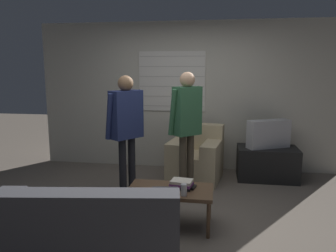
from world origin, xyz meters
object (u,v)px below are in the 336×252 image
object	(u,v)px
tv	(268,134)
spare_remote	(193,187)
couch_blue	(75,245)
person_right_standing	(186,119)
person_left_standing	(126,122)
book_stack	(181,184)
coffee_table	(170,193)
soda_can	(184,190)
armchair_beige	(196,158)

from	to	relation	value
tv	spare_remote	distance (m)	2.07
couch_blue	spare_remote	xyz separation A→B (m)	(0.87, 1.17, 0.11)
tv	person_right_standing	distance (m)	1.54
person_left_standing	book_stack	xyz separation A→B (m)	(0.83, -0.70, -0.57)
coffee_table	soda_can	xyz separation A→B (m)	(0.17, -0.17, 0.11)
couch_blue	soda_can	size ratio (longest dim) A/B	14.16
coffee_table	person_left_standing	distance (m)	1.21
soda_can	armchair_beige	bearing A→B (deg)	89.84
spare_remote	armchair_beige	bearing A→B (deg)	104.50
tv	soda_can	distance (m)	2.30
person_left_standing	spare_remote	size ratio (longest dim) A/B	12.32
armchair_beige	book_stack	xyz separation A→B (m)	(-0.05, -1.64, 0.15)
couch_blue	person_right_standing	bearing A→B (deg)	63.16
couch_blue	coffee_table	world-z (taller)	couch_blue
person_left_standing	coffee_table	bearing A→B (deg)	-98.52
person_right_standing	armchair_beige	bearing A→B (deg)	39.42
armchair_beige	soda_can	size ratio (longest dim) A/B	7.37
couch_blue	soda_can	world-z (taller)	couch_blue
tv	spare_remote	xyz separation A→B (m)	(-1.05, -1.76, -0.29)
coffee_table	person_right_standing	world-z (taller)	person_right_standing
coffee_table	person_left_standing	world-z (taller)	person_left_standing
tv	book_stack	distance (m)	2.16
coffee_table	spare_remote	size ratio (longest dim) A/B	6.97
tv	spare_remote	bearing A→B (deg)	32.98
armchair_beige	tv	world-z (taller)	tv
book_stack	person_left_standing	bearing A→B (deg)	139.74
person_left_standing	soda_can	bearing A→B (deg)	-98.57
book_stack	soda_can	bearing A→B (deg)	-76.41
soda_can	person_left_standing	bearing A→B (deg)	134.36
armchair_beige	person_left_standing	size ratio (longest dim) A/B	0.56
person_right_standing	spare_remote	xyz separation A→B (m)	(0.17, -0.88, -0.63)
couch_blue	tv	distance (m)	3.52
coffee_table	book_stack	xyz separation A→B (m)	(0.12, 0.02, 0.10)
book_stack	tv	bearing A→B (deg)	56.66
person_right_standing	soda_can	distance (m)	1.25
person_right_standing	person_left_standing	bearing A→B (deg)	151.48
soda_can	couch_blue	bearing A→B (deg)	-129.90
soda_can	spare_remote	xyz separation A→B (m)	(0.08, 0.22, -0.05)
person_left_standing	soda_can	xyz separation A→B (m)	(0.87, -0.89, -0.56)
armchair_beige	coffee_table	size ratio (longest dim) A/B	0.98
spare_remote	couch_blue	bearing A→B (deg)	-115.09
coffee_table	spare_remote	distance (m)	0.26
armchair_beige	coffee_table	distance (m)	1.67
tv	soda_can	world-z (taller)	tv
couch_blue	spare_remote	size ratio (longest dim) A/B	13.18
soda_can	spare_remote	size ratio (longest dim) A/B	0.93
book_stack	couch_blue	bearing A→B (deg)	-123.14
armchair_beige	soda_can	xyz separation A→B (m)	(-0.01, -1.84, 0.16)
coffee_table	couch_blue	bearing A→B (deg)	-119.09
armchair_beige	soda_can	distance (m)	1.84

